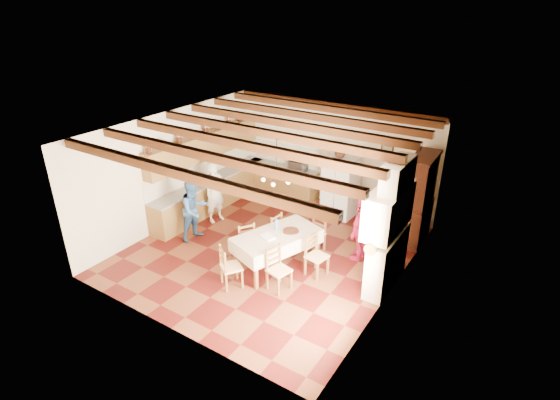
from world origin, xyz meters
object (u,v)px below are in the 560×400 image
object	(u,v)px
person_man	(215,192)
microwave	(298,166)
person_woman_blue	(194,210)
person_woman_red	(361,229)
chair_end_far	(314,233)
refrigerator	(340,187)
chair_right_far	(317,256)
chair_left_far	(271,231)
chair_end_near	(231,266)
chair_right_near	(279,270)
dining_table	(277,237)
hutch	(419,199)
chair_left_near	(244,239)

from	to	relation	value
person_man	microwave	size ratio (longest dim) A/B	3.26
person_man	person_woman_blue	bearing A→B (deg)	-158.67
person_woman_red	chair_end_far	bearing A→B (deg)	-72.51
refrigerator	person_woman_blue	bearing A→B (deg)	-124.77
person_man	person_woman_blue	distance (m)	1.03
chair_end_far	person_woman_blue	world-z (taller)	person_woman_blue
chair_right_far	chair_end_far	bearing A→B (deg)	43.51
chair_left_far	chair_end_near	world-z (taller)	same
chair_right_far	microwave	distance (m)	4.06
person_woman_blue	microwave	world-z (taller)	person_woman_blue
chair_right_near	person_man	size ratio (longest dim) A/B	0.57
dining_table	hutch	bearing A→B (deg)	51.93
chair_right_near	chair_right_far	distance (m)	0.97
refrigerator	chair_left_near	size ratio (longest dim) A/B	1.75
chair_left_far	dining_table	bearing A→B (deg)	49.75
chair_end_far	dining_table	bearing A→B (deg)	-97.53
hutch	chair_right_near	size ratio (longest dim) A/B	2.34
chair_right_near	person_woman_red	bearing A→B (deg)	-11.02
chair_right_near	chair_right_far	size ratio (longest dim) A/B	1.00
chair_left_near	person_woman_blue	xyz separation A→B (m)	(-1.58, 0.07, 0.31)
chair_right_near	microwave	bearing A→B (deg)	39.75
chair_left_far	person_woman_red	bearing A→B (deg)	116.44
dining_table	chair_right_far	world-z (taller)	chair_right_far
dining_table	microwave	bearing A→B (deg)	113.67
hutch	person_woman_blue	world-z (taller)	hutch
chair_end_near	microwave	bearing A→B (deg)	-42.33
hutch	chair_right_near	bearing A→B (deg)	-117.68
chair_end_far	chair_left_near	bearing A→B (deg)	-124.48
dining_table	microwave	xyz separation A→B (m)	(-1.50, 3.42, 0.29)
refrigerator	person_woman_blue	distance (m)	3.99
chair_right_near	chair_end_far	distance (m)	1.75
dining_table	person_man	size ratio (longest dim) A/B	1.27
person_woman_blue	person_man	bearing A→B (deg)	18.55
microwave	chair_right_far	bearing A→B (deg)	-53.05
dining_table	chair_left_near	distance (m)	0.89
chair_left_far	chair_end_far	world-z (taller)	same
chair_right_near	person_woman_red	world-z (taller)	person_woman_red
chair_end_near	chair_left_far	bearing A→B (deg)	-50.86
chair_left_near	chair_end_near	distance (m)	1.11
person_woman_blue	microwave	bearing A→B (deg)	-7.27
chair_left_near	microwave	xyz separation A→B (m)	(-0.66, 3.52, 0.56)
dining_table	person_woman_red	xyz separation A→B (m)	(1.43, 1.31, 0.03)
hutch	person_man	xyz separation A→B (m)	(-4.85, -1.87, -0.28)
microwave	person_man	bearing A→B (deg)	-114.46
person_woman_red	microwave	distance (m)	3.61
chair_right_far	chair_end_near	xyz separation A→B (m)	(-1.31, -1.32, 0.00)
refrigerator	chair_end_far	bearing A→B (deg)	-77.41
refrigerator	dining_table	distance (m)	3.11
chair_end_far	chair_right_far	bearing A→B (deg)	-46.13
refrigerator	chair_end_far	size ratio (longest dim) A/B	1.75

